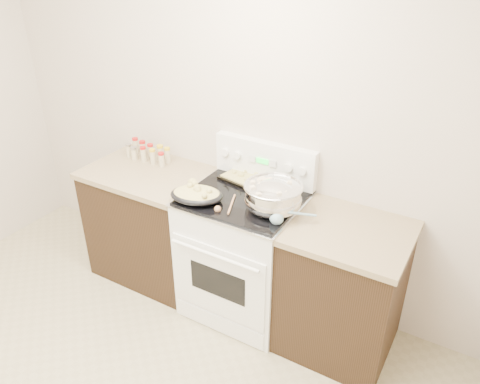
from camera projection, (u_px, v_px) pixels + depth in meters
The scene contains 9 objects.
counter_left at pixel (154, 223), 3.70m from camera, with size 0.93×0.67×0.92m.
counter_right at pixel (342, 289), 3.01m from camera, with size 0.73×0.67×0.92m.
kitchen_range at pixel (244, 252), 3.32m from camera, with size 0.78×0.73×1.22m.
mixing_bowl at pixel (273, 197), 2.92m from camera, with size 0.42×0.42×0.22m.
roasting_pan at pixel (197, 194), 3.03m from camera, with size 0.41×0.34×0.12m.
baking_sheet at pixel (248, 178), 3.29m from camera, with size 0.40×0.31×0.06m.
wooden_spoon at pixel (223, 207), 2.95m from camera, with size 0.11×0.24×0.04m.
blue_ladle at pixel (279, 217), 2.80m from camera, with size 0.24×0.20×0.10m.
spice_jars at pixel (148, 152), 3.63m from camera, with size 0.39×0.15×0.13m.
Camera 1 is at (1.69, -0.92, 2.47)m, focal length 35.00 mm.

